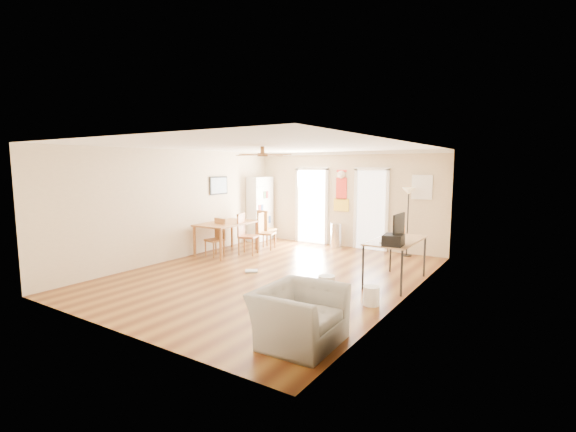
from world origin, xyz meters
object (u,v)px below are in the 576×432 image
Objects in this scene: dining_chair_right_b at (248,234)px; dining_chair_near at (215,238)px; wastebasket_b at (371,296)px; armchair at (299,316)px; torchiere_lamp at (408,222)px; computer_desk at (395,261)px; printer at (393,240)px; dining_table at (227,238)px; wastebasket_a at (327,285)px; trash_can at (336,235)px; dining_chair_far at (267,227)px; bookshelf at (260,209)px; dining_chair_right_a at (267,231)px.

dining_chair_right_b is 1.11× the size of dining_chair_near.
wastebasket_b is 1.84m from armchair.
computer_desk is (0.51, -2.44, -0.43)m from torchiere_lamp.
printer is (0.14, -0.59, 0.52)m from computer_desk.
torchiere_lamp is 5.72m from armchair.
dining_table is 4.03m from wastebasket_a.
dining_chair_far is at bearing -159.61° from trash_can.
printer is 2.74m from armchair.
wastebasket_b is at bearing -6.24° from dining_chair_near.
trash_can is at bearing 135.31° from computer_desk.
dining_chair_near is at bearing -95.75° from bookshelf.
dining_table is at bearing 164.36° from printer.
dining_chair_right_a is 0.98× the size of dining_chair_far.
dining_chair_right_a reaches higher than dining_table.
printer is at bearing -7.88° from armchair.
wastebasket_a is at bearing -145.17° from printer.
dining_chair_right_a is at bearing 146.41° from wastebasket_b.
wastebasket_b is (4.00, -1.86, -0.36)m from dining_chair_right_b.
trash_can is at bearing 125.26° from printer.
dining_chair_near reaches higher than dining_table.
dining_chair_right_a is at bearing 60.68° from dining_table.
dining_chair_far is at bearing -53.03° from bookshelf.
dining_chair_right_b is at bearing 44.10° from armchair.
dining_chair_far is at bearing -1.42° from dining_chair_right_b.
dining_chair_right_b is 1.35m from dining_chair_far.
dining_chair_right_a is at bearing 133.02° from dining_chair_far.
armchair is at bearing 136.76° from dining_chair_far.
wastebasket_a is at bearing -119.37° from computer_desk.
dining_chair_far is 0.58× the size of torchiere_lamp.
dining_chair_right_b is 3.35× the size of wastebasket_b.
printer is 1.15m from wastebasket_b.
dining_table is at bearing 156.68° from wastebasket_a.
dining_chair_right_b is 5.26m from armchair.
dining_chair_right_b is 2.47m from trash_can.
computer_desk is at bearing -4.25° from armchair.
bookshelf reaches higher than armchair.
dining_chair_near is 1.39× the size of trash_can.
dining_chair_far is 4.61m from computer_desk.
dining_chair_far is 0.90× the size of armchair.
dining_chair_far reaches higher than computer_desk.
bookshelf reaches higher than dining_chair_right_b.
wastebasket_b is (2.52, -3.84, -0.18)m from trash_can.
wastebasket_b is at bearing -5.46° from wastebasket_a.
dining_chair_right_a is 1.90m from trash_can.
dining_chair_right_a is at bearing -160.30° from torchiere_lamp.
armchair is (4.30, -3.49, -0.04)m from dining_table.
dining_chair_near is at bearing 164.83° from wastebasket_b.
computer_desk is (4.47, 0.20, -0.04)m from dining_chair_near.
wastebasket_a is 1.09× the size of wastebasket_b.
torchiere_lamp is 5.04× the size of wastebasket_a.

